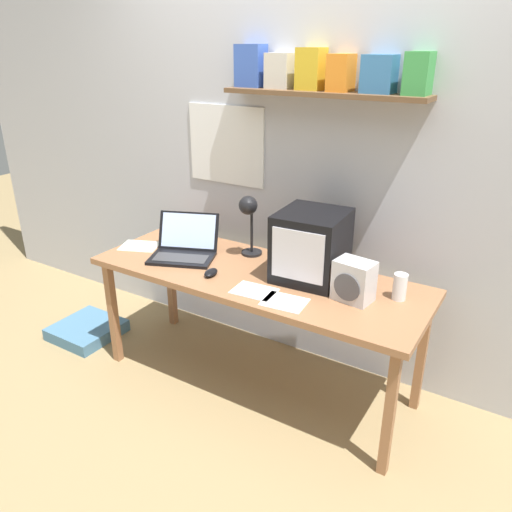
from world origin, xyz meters
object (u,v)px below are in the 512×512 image
Objects in this scene: corner_desk at (256,283)px; loose_paper_near_laptop at (285,302)px; printed_handout at (254,291)px; loose_paper_near_monitor at (140,246)px; crt_monitor at (311,246)px; desk_lamp at (249,214)px; laptop at (185,246)px; floor_cushion at (87,330)px; juice_glass at (400,288)px; space_heater at (354,281)px; computer_mouse at (211,273)px.

loose_paper_near_laptop reaches higher than corner_desk.
loose_paper_near_monitor is (-0.92, 0.14, 0.00)m from printed_handout.
printed_handout reaches higher than corner_desk.
desk_lamp is at bearing 168.25° from crt_monitor.
desk_lamp reaches higher than laptop.
loose_paper_near_laptop is 1.69m from floor_cushion.
loose_paper_near_monitor is (-1.55, -0.16, -0.06)m from juice_glass.
desk_lamp is 1.83× the size of space_heater.
printed_handout is at bearing -122.67° from crt_monitor.
corner_desk is 1.41m from floor_cushion.
desk_lamp reaches higher than crt_monitor.
computer_mouse is at bearing -48.17° from laptop.
laptop is at bearing 153.88° from computer_mouse.
floor_cushion is (-0.77, -0.17, -0.73)m from laptop.
crt_monitor is at bearing 29.31° from computer_mouse.
space_heater reaches higher than juice_glass.
space_heater is at bearing 10.45° from computer_mouse.
printed_handout is (0.30, -0.04, -0.01)m from computer_mouse.
corner_desk is at bearing -173.38° from space_heater.
laptop is 0.33m from loose_paper_near_monitor.
juice_glass is at bearing 41.70° from space_heater.
desk_lamp is 0.40m from computer_mouse.
juice_glass reaches higher than printed_handout.
printed_handout is at bearing -7.22° from computer_mouse.
floor_cushion is (-0.45, -0.13, -0.67)m from loose_paper_near_monitor.
desk_lamp reaches higher than computer_mouse.
space_heater is at bearing -146.36° from juice_glass.
loose_paper_near_monitor is at bearing 164.50° from laptop.
printed_handout and loose_paper_near_monitor have the same top height.
loose_paper_near_monitor is at bearing -170.63° from space_heater.
laptop is 3.43× the size of juice_glass.
loose_paper_near_monitor is at bearing 170.24° from computer_mouse.
printed_handout is at bearing 172.97° from loose_paper_near_laptop.
corner_desk is at bearing -171.52° from juice_glass.
juice_glass is 0.48× the size of loose_paper_near_monitor.
desk_lamp is at bearing 173.76° from space_heater.
space_heater is (1.04, -0.01, 0.04)m from laptop.
juice_glass is (0.47, 0.00, -0.12)m from crt_monitor.
desk_lamp is 1.49m from floor_cushion.
computer_mouse reaches higher than floor_cushion.
loose_paper_near_laptop is (0.29, -0.21, 0.06)m from corner_desk.
loose_paper_near_laptop is at bearing -36.02° from corner_desk.
computer_mouse is (-0.19, -0.15, 0.07)m from corner_desk.
printed_handout is (0.59, -0.18, -0.06)m from laptop.
laptop is 2.04× the size of loose_paper_near_laptop.
laptop is at bearing -174.48° from juice_glass.
space_heater reaches higher than corner_desk.
corner_desk is at bearing -62.38° from desk_lamp.
laptop is 1.66× the size of loose_paper_near_monitor.
desk_lamp is at bearing 125.81° from printed_handout.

